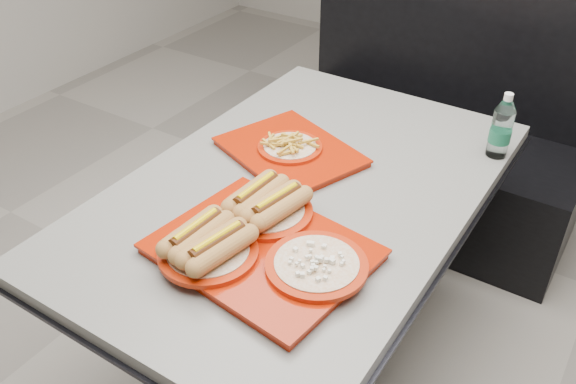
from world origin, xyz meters
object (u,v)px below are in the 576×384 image
Objects in this scene: tray_near at (257,239)px; water_bottle at (501,129)px; tray_far at (290,149)px; booth_bench at (432,132)px; diner_table at (300,231)px.

water_bottle is at bearing 65.41° from tray_near.
tray_far is 0.63m from water_bottle.
tray_near is 2.61× the size of water_bottle.
water_bottle is at bearing -57.03° from booth_bench.
diner_table is at bearing -46.28° from tray_far.
booth_bench is at bearing 90.00° from diner_table.
diner_table is 2.67× the size of tray_near.
diner_table is at bearing 101.45° from tray_near.
diner_table is 0.67m from water_bottle.
tray_far is at bearing -96.71° from booth_bench.
booth_bench is 2.54× the size of tray_near.
tray_far reaches higher than diner_table.
diner_table is 1.05× the size of booth_bench.
booth_bench is 2.78× the size of tray_far.
tray_near is 0.45m from tray_far.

